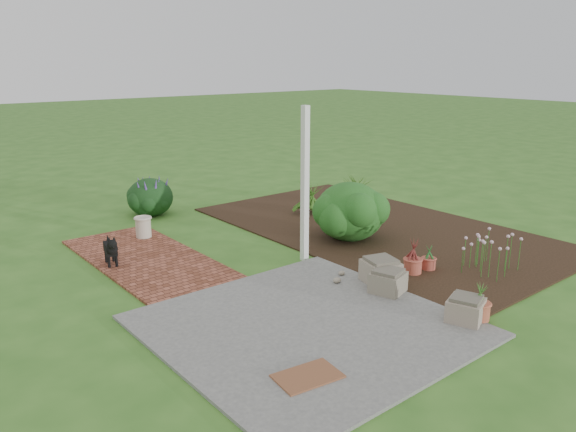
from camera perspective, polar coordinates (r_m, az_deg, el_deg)
ground at (r=8.98m, az=0.62°, el=-5.06°), size 80.00×80.00×0.00m
concrete_patio at (r=7.00m, az=1.94°, el=-11.11°), size 3.50×3.50×0.04m
brick_path at (r=9.52m, az=-14.18°, el=-4.19°), size 1.60×3.50×0.04m
garden_bed at (r=10.97m, az=9.03°, el=-1.30°), size 4.00×7.00×0.03m
veranda_post at (r=8.88m, az=1.73°, el=3.13°), size 0.10×0.10×2.50m
stone_trough_near at (r=7.37m, az=17.58°, el=-9.10°), size 0.52×0.52×0.27m
stone_trough_mid at (r=7.98m, az=10.11°, el=-6.64°), size 0.52×0.52×0.28m
stone_trough_far at (r=8.29m, az=9.39°, el=-5.61°), size 0.58×0.58×0.31m
coir_doormat at (r=5.96m, az=2.00°, el=-15.94°), size 0.72×0.52×0.02m
black_dog at (r=9.22m, az=-17.56°, el=-3.14°), size 0.25×0.54×0.47m
cream_ceramic_urn at (r=10.54m, az=-14.49°, el=-1.12°), size 0.37×0.37×0.37m
evergreen_shrub at (r=10.14m, az=6.30°, el=0.63°), size 1.52×1.52×1.07m
agapanthus_clump_back at (r=12.49m, az=6.86°, el=2.98°), size 1.25×1.25×0.86m
agapanthus_clump_front at (r=11.79m, az=2.13°, el=2.19°), size 1.19×1.19×0.81m
pink_flower_patch at (r=9.09m, az=19.66°, el=-3.51°), size 1.15×1.15×0.60m
terracotta_pot_bronze at (r=8.78m, az=12.55°, el=-4.94°), size 0.33×0.33×0.22m
terracotta_pot_small_left at (r=9.00m, az=14.09°, el=-4.68°), size 0.25×0.25×0.18m
terracotta_pot_small_right at (r=7.48m, az=18.81°, el=-9.12°), size 0.32×0.32×0.23m
purple_flowering_bush at (r=12.12m, az=-13.84°, el=1.96°), size 1.17×1.17×0.81m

